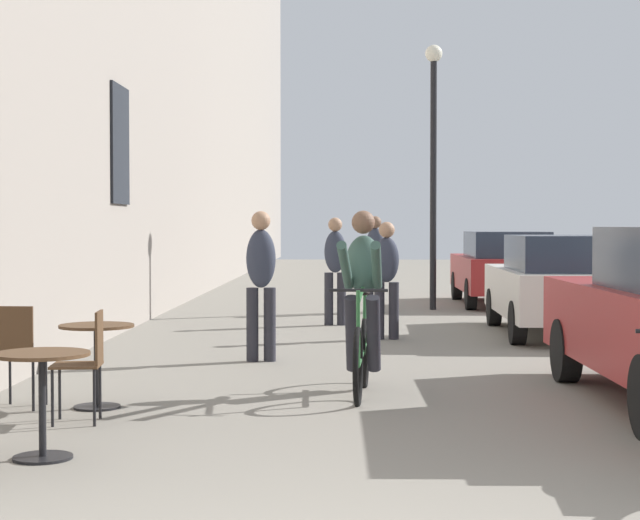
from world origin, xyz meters
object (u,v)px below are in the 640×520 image
cafe_chair_mid_toward_wall (86,358)px  pedestrian_near (261,277)px  street_lamp (433,142)px  pedestrian_furthest (375,258)px  cafe_table_near (42,382)px  cafe_chair_mid_toward_street (18,349)px  cafe_table_mid (97,348)px  pedestrian_mid (387,273)px  pedestrian_far (335,265)px  parked_car_third (503,267)px  parked_car_second (560,283)px  cyclist_on_bicycle (362,307)px

cafe_chair_mid_toward_wall → pedestrian_near: 3.99m
street_lamp → pedestrian_furthest: bearing=-145.9°
cafe_table_near → cafe_chair_mid_toward_street: cafe_chair_mid_toward_street is taller
cafe_table_mid → cafe_chair_mid_toward_wall: 0.68m
street_lamp → pedestrian_mid: bearing=-101.6°
cafe_table_mid → pedestrian_far: 7.83m
cafe_table_mid → cafe_chair_mid_toward_wall: size_ratio=0.81×
pedestrian_far → pedestrian_furthest: pedestrian_furthest is taller
cafe_chair_mid_toward_wall → parked_car_third: parked_car_third is taller
pedestrian_near → street_lamp: bearing=71.0°
cafe_table_near → cafe_chair_mid_toward_street: bearing=111.8°
cafe_table_mid → parked_car_second: (5.18, 6.11, 0.22)m
cyclist_on_bicycle → pedestrian_near: size_ratio=1.01×
pedestrian_furthest → parked_car_second: bearing=-56.5°
cafe_table_mid → street_lamp: street_lamp is taller
cyclist_on_bicycle → parked_car_second: 5.98m
pedestrian_mid → pedestrian_far: pedestrian_far is taller
cafe_table_mid → cafe_chair_mid_toward_street: size_ratio=0.81×
cafe_chair_mid_toward_street → parked_car_second: (5.84, 6.19, 0.22)m
cyclist_on_bicycle → pedestrian_far: bearing=92.8°
cyclist_on_bicycle → parked_car_third: size_ratio=0.43×
cafe_table_mid → pedestrian_furthest: pedestrian_furthest is taller
pedestrian_mid → parked_car_third: 6.82m
cafe_table_near → cafe_table_mid: same height
cafe_table_mid → pedestrian_furthest: size_ratio=0.42×
cafe_chair_mid_toward_wall → street_lamp: 12.19m
cafe_table_near → cafe_chair_mid_toward_street: (-0.76, 1.90, -0.00)m
cafe_table_mid → parked_car_third: bearing=66.2°
pedestrian_furthest → street_lamp: bearing=34.1°
cafe_chair_mid_toward_wall → parked_car_second: bearing=53.0°
parked_car_third → cyclist_on_bicycle: bearing=-105.0°
pedestrian_far → street_lamp: street_lamp is taller
pedestrian_near → pedestrian_furthest: same height
pedestrian_furthest → pedestrian_far: bearing=-106.4°
street_lamp → parked_car_second: (1.43, -4.55, -2.37)m
cafe_chair_mid_toward_wall → pedestrian_furthest: 10.91m
cafe_chair_mid_toward_street → street_lamp: bearing=67.7°
cafe_chair_mid_toward_street → parked_car_second: bearing=46.7°
cafe_table_near → pedestrian_mid: size_ratio=0.44×
cafe_table_near → parked_car_second: parked_car_second is taller
cafe_table_mid → street_lamp: bearing=70.6°
cafe_chair_mid_toward_street → pedestrian_near: bearing=60.6°
cyclist_on_bicycle → pedestrian_furthest: pedestrian_furthest is taller
parked_car_third → cafe_table_mid: bearing=-113.8°
pedestrian_furthest → cafe_chair_mid_toward_wall: bearing=-103.7°
cafe_chair_mid_toward_wall → pedestrian_near: pedestrian_near is taller
cafe_table_mid → pedestrian_mid: (2.70, 5.54, 0.39)m
parked_car_second → parked_car_third: bearing=89.5°
street_lamp → pedestrian_near: bearing=-109.0°
cafe_table_mid → pedestrian_near: pedestrian_near is taller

